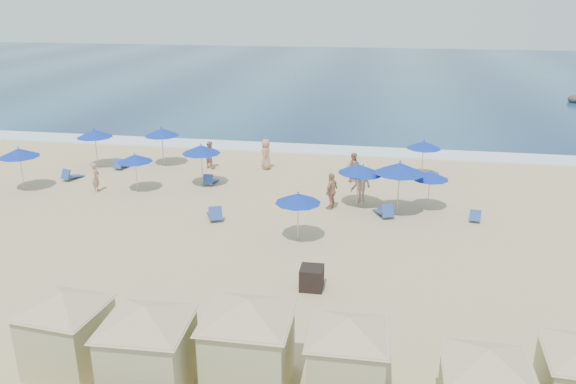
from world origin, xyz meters
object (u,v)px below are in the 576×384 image
object	(u,v)px
umbrella_4	(201,149)
cabana_0	(66,321)
beachgoer_4	(266,154)
beachgoer_2	(332,191)
cabana_3	(348,347)
beachgoer_0	(96,177)
umbrella_10	(400,168)
beachgoer_3	(361,184)
umbrella_6	(358,168)
umbrella_0	(94,133)
umbrella_8	(424,145)
trash_bin	(312,278)
cabana_1	(147,338)
umbrella_5	(298,198)
umbrella_2	(162,132)
umbrella_7	(363,170)
cabana_2	(248,332)
beachgoer_1	(210,155)
umbrella_1	(19,153)
umbrella_3	(135,158)
cabana_4	(485,381)
umbrella_9	(430,175)
beachgoer_5	(353,167)

from	to	relation	value
umbrella_4	cabana_0	bearing A→B (deg)	-85.03
beachgoer_4	beachgoer_2	bearing A→B (deg)	35.29
cabana_3	beachgoer_0	size ratio (longest dim) A/B	2.63
umbrella_10	beachgoer_3	bearing A→B (deg)	140.21
cabana_0	umbrella_10	bearing A→B (deg)	56.02
umbrella_6	beachgoer_3	world-z (taller)	umbrella_6
umbrella_10	cabana_0	bearing A→B (deg)	-123.98
cabana_0	umbrella_0	world-z (taller)	cabana_0
umbrella_0	umbrella_8	distance (m)	19.56
umbrella_8	beachgoer_2	world-z (taller)	umbrella_8
trash_bin	cabana_3	xyz separation A→B (m)	(1.67, -5.56, 1.09)
trash_bin	cabana_1	xyz separation A→B (m)	(-3.47, -6.22, 1.21)
umbrella_6	umbrella_5	bearing A→B (deg)	-116.23
cabana_0	umbrella_10	world-z (taller)	umbrella_10
umbrella_2	umbrella_7	xyz separation A→B (m)	(12.49, -5.24, -0.17)
cabana_2	umbrella_4	xyz separation A→B (m)	(-6.55, 15.96, 0.42)
trash_bin	beachgoer_4	world-z (taller)	beachgoer_4
beachgoer_1	umbrella_0	bearing A→B (deg)	37.27
umbrella_0	beachgoer_3	size ratio (longest dim) A/B	1.31
trash_bin	umbrella_0	size ratio (longest dim) A/B	0.34
trash_bin	cabana_2	distance (m)	5.80
umbrella_1	beachgoer_3	world-z (taller)	umbrella_1
beachgoer_1	umbrella_5	bearing A→B (deg)	154.68
umbrella_3	umbrella_8	world-z (taller)	umbrella_8
beachgoer_0	cabana_1	bearing A→B (deg)	-155.35
umbrella_1	beachgoer_4	bearing A→B (deg)	26.59
cabana_1	umbrella_7	bearing A→B (deg)	71.95
umbrella_8	beachgoer_4	size ratio (longest dim) A/B	1.21
beachgoer_1	beachgoer_2	world-z (taller)	beachgoer_2
trash_bin	cabana_4	world-z (taller)	cabana_4
umbrella_4	beachgoer_3	world-z (taller)	umbrella_4
cabana_4	beachgoer_3	bearing A→B (deg)	103.18
beachgoer_1	umbrella_6	bearing A→B (deg)	-179.97
umbrella_1	umbrella_9	size ratio (longest dim) A/B	1.18
umbrella_1	beachgoer_2	world-z (taller)	umbrella_1
cabana_4	umbrella_2	world-z (taller)	cabana_4
cabana_4	umbrella_0	xyz separation A→B (m)	(-19.92, 19.06, 0.62)
umbrella_7	umbrella_9	distance (m)	3.24
cabana_4	umbrella_7	world-z (taller)	cabana_4
cabana_4	cabana_0	bearing A→B (deg)	176.85
beachgoer_0	beachgoer_2	distance (m)	12.68
cabana_4	beachgoer_4	xyz separation A→B (m)	(-9.64, 20.45, -0.56)
cabana_2	cabana_3	xyz separation A→B (m)	(2.60, 0.02, -0.18)
cabana_1	beachgoer_1	size ratio (longest dim) A/B	2.68
umbrella_4	beachgoer_4	distance (m)	4.82
umbrella_0	umbrella_6	xyz separation A→B (m)	(16.10, -4.11, -0.13)
beachgoer_5	umbrella_4	bearing A→B (deg)	22.84
umbrella_4	beachgoer_1	size ratio (longest dim) A/B	1.44
cabana_1	umbrella_10	distance (m)	15.58
cabana_2	umbrella_7	distance (m)	14.34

